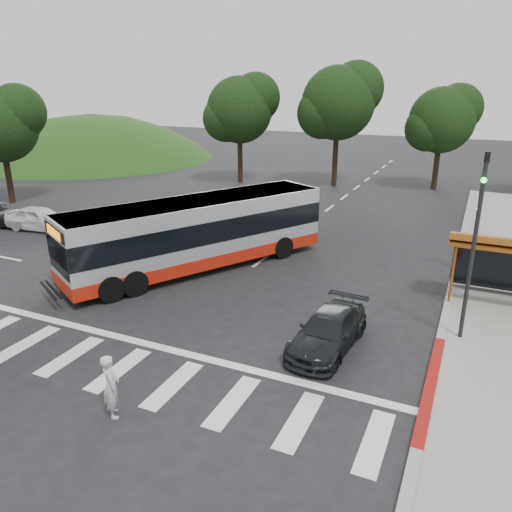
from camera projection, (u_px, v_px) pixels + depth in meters
The scene contains 17 objects.
ground at pixel (200, 307), 19.91m from camera, with size 140.00×140.00×0.00m, color black.
sidewalk_east at pixel (502, 280), 22.47m from camera, with size 4.00×40.00×0.12m, color gray.
curb_east at pixel (455, 273), 23.24m from camera, with size 0.30×40.00×0.15m, color #9E9991.
curb_east_red at pixel (430, 386), 14.66m from camera, with size 0.32×6.00×0.15m, color maroon.
hillside_nw at pixel (94, 158), 58.16m from camera, with size 44.00×44.00×10.00m, color #1C3F14.
crosswalk_ladder at pixel (119, 370), 15.62m from camera, with size 18.00×2.60×0.01m, color silver.
bus_shelter at pixel (507, 250), 19.30m from camera, with size 4.20×1.60×2.86m.
traffic_signal_ne_tall at pixel (476, 233), 16.16m from camera, with size 0.18×0.37×6.50m.
traffic_signal_ne_short at pixel (476, 222), 22.63m from camera, with size 0.18×0.37×4.00m.
tree_north_a at pixel (339, 102), 40.74m from camera, with size 6.60×6.15×10.17m.
tree_north_b at pixel (443, 119), 39.75m from camera, with size 5.72×5.33×8.43m.
tree_north_c at pixel (241, 109), 42.36m from camera, with size 6.16×5.74×9.30m.
tree_west_a at pixel (1, 124), 35.23m from camera, with size 5.72×5.33×8.43m.
transit_bus at pixel (198, 235), 23.62m from camera, with size 2.79×12.90×3.33m, color #BBBEC0, non-canonical shape.
pedestrian at pixel (111, 386), 13.21m from camera, with size 0.67×0.44×1.83m, color silver.
dark_sedan at pixel (328, 331), 16.73m from camera, with size 1.74×4.27×1.24m, color black.
west_car_white at pixel (40, 218), 30.01m from camera, with size 1.71×4.24×1.45m, color silver.
Camera 1 is at (9.52, -15.55, 8.56)m, focal length 35.00 mm.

